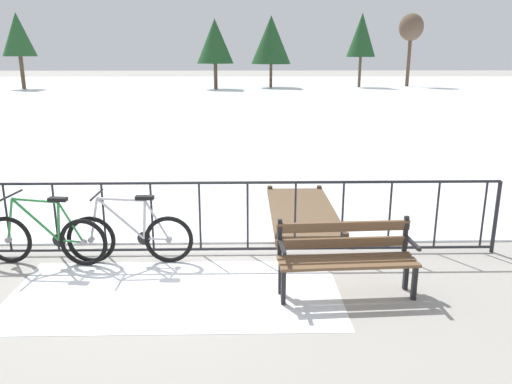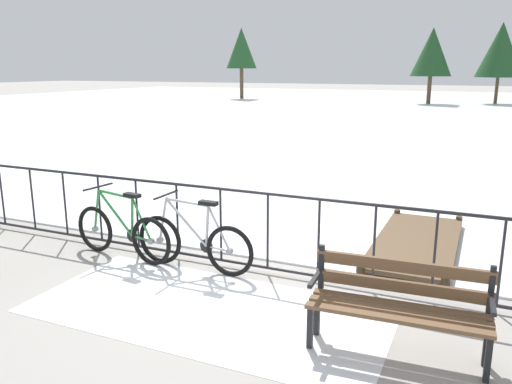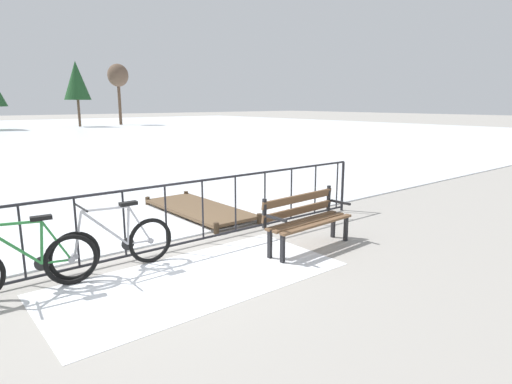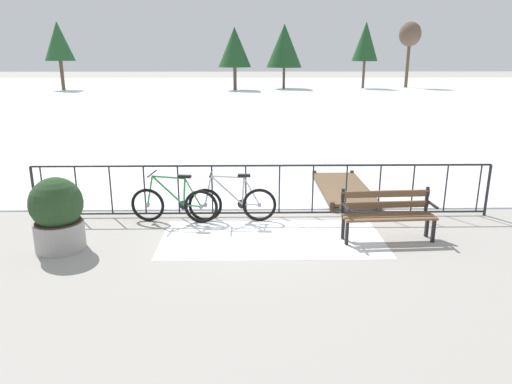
# 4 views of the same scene
# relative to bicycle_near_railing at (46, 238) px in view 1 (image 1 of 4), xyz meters

# --- Properties ---
(ground_plane) EXTENTS (160.00, 160.00, 0.00)m
(ground_plane) POSITION_rel_bicycle_near_railing_xyz_m (1.71, 0.29, -0.37)
(ground_plane) COLOR #9E9991
(frozen_pond) EXTENTS (80.00, 56.00, 0.03)m
(frozen_pond) POSITION_rel_bicycle_near_railing_xyz_m (1.71, 28.69, -0.35)
(frozen_pond) COLOR white
(frozen_pond) RESTS_ON ground
(snow_patch) EXTENTS (3.90, 1.85, 0.01)m
(snow_patch) POSITION_rel_bicycle_near_railing_xyz_m (1.84, -0.91, -0.36)
(snow_patch) COLOR white
(snow_patch) RESTS_ON ground
(railing_fence) EXTENTS (9.06, 0.06, 1.07)m
(railing_fence) POSITION_rel_bicycle_near_railing_xyz_m (1.71, 0.29, 0.19)
(railing_fence) COLOR #232328
(railing_fence) RESTS_ON ground
(bicycle_near_railing) EXTENTS (1.71, 0.52, 0.97)m
(bicycle_near_railing) POSITION_rel_bicycle_near_railing_xyz_m (0.00, 0.00, 0.00)
(bicycle_near_railing) COLOR black
(bicycle_near_railing) RESTS_ON ground
(bicycle_second) EXTENTS (1.71, 0.52, 0.97)m
(bicycle_second) POSITION_rel_bicycle_near_railing_xyz_m (1.12, 0.03, 0.00)
(bicycle_second) COLOR black
(bicycle_second) RESTS_ON ground
(park_bench) EXTENTS (1.62, 0.57, 0.89)m
(park_bench) POSITION_rel_bicycle_near_railing_xyz_m (3.85, -0.93, 0.14)
(park_bench) COLOR brown
(park_bench) RESTS_ON ground
(wooden_dock) EXTENTS (1.10, 2.84, 0.20)m
(wooden_dock) POSITION_rel_bicycle_near_railing_xyz_m (3.66, 1.96, -0.25)
(wooden_dock) COLOR brown
(wooden_dock) RESTS_ON ground
(tree_far_west) EXTENTS (2.87, 2.87, 5.38)m
(tree_far_west) POSITION_rel_bicycle_near_railing_xyz_m (0.35, 34.50, 3.30)
(tree_far_west) COLOR brown
(tree_far_west) RESTS_ON ground
(tree_west_mid) EXTENTS (3.24, 3.24, 5.74)m
(tree_west_mid) POSITION_rel_bicycle_near_railing_xyz_m (4.82, 36.39, 3.46)
(tree_west_mid) COLOR brown
(tree_west_mid) RESTS_ON ground
(tree_centre) EXTENTS (2.57, 2.57, 5.85)m
(tree_centre) POSITION_rel_bicycle_near_railing_xyz_m (-15.00, 35.02, 3.79)
(tree_centre) COLOR brown
(tree_centre) RESTS_ON ground
(tree_east_mid) EXTENTS (2.02, 2.02, 6.00)m
(tree_east_mid) POSITION_rel_bicycle_near_railing_xyz_m (16.63, 37.65, 4.41)
(tree_east_mid) COLOR brown
(tree_east_mid) RESTS_ON ground
(tree_far_east) EXTENTS (2.37, 2.37, 5.96)m
(tree_far_east) POSITION_rel_bicycle_near_railing_xyz_m (12.27, 36.66, 3.83)
(tree_far_east) COLOR brown
(tree_far_east) RESTS_ON ground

